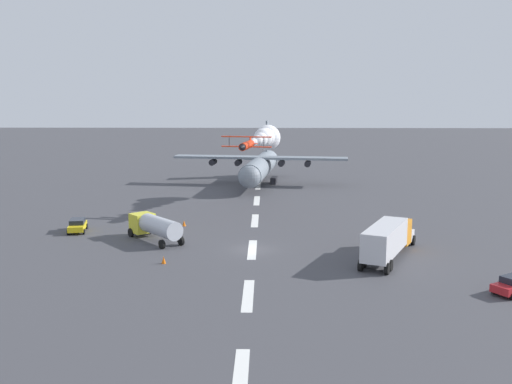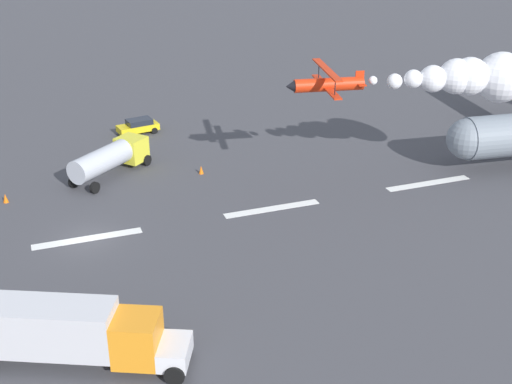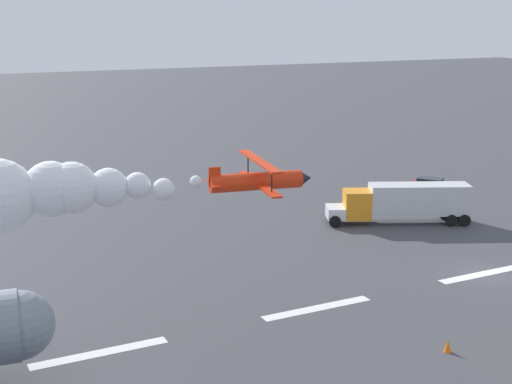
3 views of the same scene
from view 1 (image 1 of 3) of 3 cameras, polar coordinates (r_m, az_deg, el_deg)
ground_plane at (r=64.38m, az=-0.36°, el=-5.50°), size 440.00×440.00×0.00m
runway_stripe_2 at (r=36.96m, az=-1.49°, el=-17.29°), size 8.00×0.90×0.01m
runway_stripe_3 at (r=50.42m, az=-0.76°, el=-9.79°), size 8.00×0.90×0.01m
runway_stripe_4 at (r=64.37m, az=-0.36°, el=-5.49°), size 8.00×0.90×0.01m
runway_stripe_5 at (r=78.56m, az=-0.10°, el=-2.74°), size 8.00×0.90×0.01m
runway_stripe_6 at (r=92.88m, az=0.08°, el=-0.83°), size 8.00×0.90×0.01m
runway_stripe_7 at (r=107.28m, az=0.20°, el=0.57°), size 8.00×0.90×0.01m
cargo_transport_plane at (r=108.19m, az=0.32°, el=2.41°), size 27.30×31.76×11.06m
stunt_biplane_red at (r=93.61m, az=0.81°, el=5.14°), size 19.60×8.46×4.11m
semi_truck_orange at (r=61.98m, az=12.48°, el=-4.31°), size 13.09×8.06×3.70m
fuel_tanker_truck at (r=68.59m, az=-9.61°, el=-3.20°), size 7.92×7.27×2.90m
airport_staff_sedan at (r=75.48m, az=-16.64°, el=-3.02°), size 4.42×2.60×1.52m
traffic_cone_near at (r=59.85m, az=-8.78°, el=-6.40°), size 0.44×0.44×0.75m
traffic_cone_far at (r=75.87m, az=-6.86°, el=-2.96°), size 0.44×0.44×0.75m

